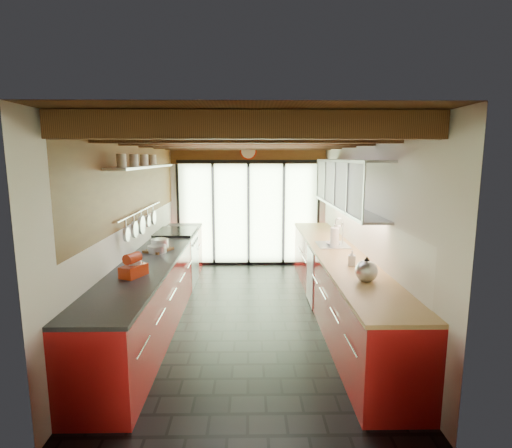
# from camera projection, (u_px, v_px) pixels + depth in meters

# --- Properties ---
(ground) EXTENTS (5.50, 5.50, 0.00)m
(ground) POSITION_uv_depth(u_px,v_px,m) (248.00, 314.00, 5.75)
(ground) COLOR black
(ground) RESTS_ON ground
(room_shell) EXTENTS (5.50, 5.50, 5.50)m
(room_shell) POSITION_uv_depth(u_px,v_px,m) (248.00, 200.00, 5.48)
(room_shell) COLOR silver
(room_shell) RESTS_ON ground
(ceiling_beams) EXTENTS (3.14, 5.06, 4.90)m
(ceiling_beams) POSITION_uv_depth(u_px,v_px,m) (248.00, 141.00, 5.72)
(ceiling_beams) COLOR #593316
(ceiling_beams) RESTS_ON ground
(glass_door) EXTENTS (2.95, 0.10, 2.90)m
(glass_door) POSITION_uv_depth(u_px,v_px,m) (248.00, 186.00, 8.13)
(glass_door) COLOR #C6EAAD
(glass_door) RESTS_ON ground
(left_counter) EXTENTS (0.68, 5.00, 0.92)m
(left_counter) POSITION_uv_depth(u_px,v_px,m) (158.00, 284.00, 5.65)
(left_counter) COLOR #A61314
(left_counter) RESTS_ON ground
(range_stove) EXTENTS (0.66, 0.90, 0.97)m
(range_stove) POSITION_uv_depth(u_px,v_px,m) (177.00, 258.00, 7.08)
(range_stove) COLOR silver
(range_stove) RESTS_ON ground
(right_counter) EXTENTS (0.68, 5.00, 0.92)m
(right_counter) POSITION_uv_depth(u_px,v_px,m) (337.00, 283.00, 5.70)
(right_counter) COLOR #A61314
(right_counter) RESTS_ON ground
(sink_assembly) EXTENTS (0.45, 0.52, 0.43)m
(sink_assembly) POSITION_uv_depth(u_px,v_px,m) (334.00, 243.00, 6.01)
(sink_assembly) COLOR silver
(sink_assembly) RESTS_ON right_counter
(upper_cabinets_right) EXTENTS (0.34, 3.00, 3.00)m
(upper_cabinets_right) POSITION_uv_depth(u_px,v_px,m) (347.00, 184.00, 5.76)
(upper_cabinets_right) COLOR silver
(upper_cabinets_right) RESTS_ON ground
(left_wall_fixtures) EXTENTS (0.28, 2.60, 0.96)m
(left_wall_fixtures) POSITION_uv_depth(u_px,v_px,m) (144.00, 185.00, 5.60)
(left_wall_fixtures) COLOR silver
(left_wall_fixtures) RESTS_ON ground
(stand_mixer) EXTENTS (0.28, 0.35, 0.28)m
(stand_mixer) POSITION_uv_depth(u_px,v_px,m) (134.00, 267.00, 4.43)
(stand_mixer) COLOR red
(stand_mixer) RESTS_ON left_counter
(pot_large) EXTENTS (0.32, 0.32, 0.16)m
(pot_large) POSITION_uv_depth(u_px,v_px,m) (160.00, 244.00, 5.72)
(pot_large) COLOR silver
(pot_large) RESTS_ON left_counter
(pot_small) EXTENTS (0.30, 0.30, 0.10)m
(pot_small) POSITION_uv_depth(u_px,v_px,m) (157.00, 249.00, 5.56)
(pot_small) COLOR silver
(pot_small) RESTS_ON left_counter
(cutting_board) EXTENTS (0.40, 0.45, 0.03)m
(cutting_board) POSITION_uv_depth(u_px,v_px,m) (158.00, 250.00, 5.64)
(cutting_board) COLOR brown
(cutting_board) RESTS_ON left_counter
(kettle) EXTENTS (0.31, 0.34, 0.28)m
(kettle) POSITION_uv_depth(u_px,v_px,m) (366.00, 270.00, 4.26)
(kettle) COLOR silver
(kettle) RESTS_ON right_counter
(paper_towel) EXTENTS (0.13, 0.13, 0.35)m
(paper_towel) POSITION_uv_depth(u_px,v_px,m) (335.00, 238.00, 5.86)
(paper_towel) COLOR white
(paper_towel) RESTS_ON right_counter
(soap_bottle) EXTENTS (0.11, 0.11, 0.19)m
(soap_bottle) POSITION_uv_depth(u_px,v_px,m) (352.00, 258.00, 4.87)
(soap_bottle) COLOR silver
(soap_bottle) RESTS_ON right_counter
(bowl) EXTENTS (0.24, 0.24, 0.05)m
(bowl) POSITION_uv_depth(u_px,v_px,m) (333.00, 244.00, 5.96)
(bowl) COLOR silver
(bowl) RESTS_ON right_counter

